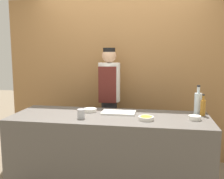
% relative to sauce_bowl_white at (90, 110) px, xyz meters
% --- Properties ---
extents(cabinet_wall, '(3.53, 0.18, 2.40)m').
position_rel_sauce_bowl_white_xyz_m(cabinet_wall, '(0.27, 0.93, 0.29)').
color(cabinet_wall, olive).
rests_on(cabinet_wall, ground_plane).
extents(counter, '(2.26, 0.80, 0.89)m').
position_rel_sauce_bowl_white_xyz_m(counter, '(0.27, -0.15, -0.47)').
color(counter, '#514C47').
rests_on(counter, ground_plane).
extents(sauce_bowl_white, '(0.15, 0.15, 0.04)m').
position_rel_sauce_bowl_white_xyz_m(sauce_bowl_white, '(0.00, 0.00, 0.00)').
color(sauce_bowl_white, white).
rests_on(sauce_bowl_white, counter).
extents(sauce_bowl_purple, '(0.13, 0.13, 0.05)m').
position_rel_sauce_bowl_white_xyz_m(sauce_bowl_purple, '(1.20, -0.17, 0.00)').
color(sauce_bowl_purple, white).
rests_on(sauce_bowl_purple, counter).
extents(sauce_bowl_yellow, '(0.16, 0.16, 0.04)m').
position_rel_sauce_bowl_white_xyz_m(sauce_bowl_yellow, '(0.69, -0.27, -0.00)').
color(sauce_bowl_yellow, white).
rests_on(sauce_bowl_yellow, counter).
extents(cutting_board, '(0.39, 0.23, 0.02)m').
position_rel_sauce_bowl_white_xyz_m(cutting_board, '(0.35, -0.02, -0.01)').
color(cutting_board, white).
rests_on(cutting_board, counter).
extents(bottle_amber, '(0.06, 0.06, 0.25)m').
position_rel_sauce_bowl_white_xyz_m(bottle_amber, '(1.32, 0.04, 0.07)').
color(bottle_amber, '#9E661E').
rests_on(bottle_amber, counter).
extents(bottle_clear, '(0.08, 0.08, 0.34)m').
position_rel_sauce_bowl_white_xyz_m(bottle_clear, '(1.28, 0.13, 0.11)').
color(bottle_clear, silver).
rests_on(bottle_clear, counter).
extents(cup_steel, '(0.08, 0.08, 0.10)m').
position_rel_sauce_bowl_white_xyz_m(cup_steel, '(-0.02, -0.32, 0.03)').
color(cup_steel, '#B7B7BC').
rests_on(cup_steel, counter).
extents(chef_center, '(0.31, 0.31, 1.67)m').
position_rel_sauce_bowl_white_xyz_m(chef_center, '(0.13, 0.57, 0.01)').
color(chef_center, '#28282D').
rests_on(chef_center, ground_plane).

